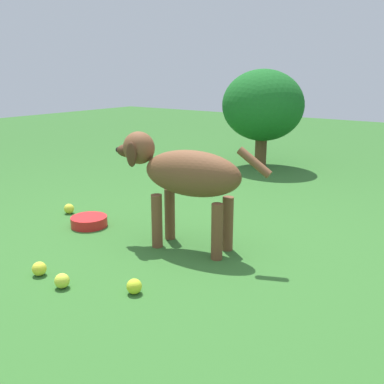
{
  "coord_description": "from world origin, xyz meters",
  "views": [
    {
      "loc": [
        1.33,
        -1.6,
        0.92
      ],
      "look_at": [
        0.03,
        0.18,
        0.31
      ],
      "focal_mm": 41.41,
      "sensor_mm": 36.0,
      "label": 1
    }
  ],
  "objects_px": {
    "tennis_ball_0": "(69,209)",
    "tennis_ball_1": "(39,269)",
    "tennis_ball_2": "(134,286)",
    "tennis_ball_3": "(62,281)",
    "water_bowl": "(89,221)",
    "dog": "(183,174)"
  },
  "relations": [
    {
      "from": "tennis_ball_1",
      "to": "tennis_ball_2",
      "type": "relative_size",
      "value": 1.0
    },
    {
      "from": "dog",
      "to": "water_bowl",
      "type": "relative_size",
      "value": 4.04
    },
    {
      "from": "dog",
      "to": "tennis_ball_2",
      "type": "relative_size",
      "value": 13.47
    },
    {
      "from": "tennis_ball_3",
      "to": "water_bowl",
      "type": "bearing_deg",
      "value": 130.65
    },
    {
      "from": "tennis_ball_0",
      "to": "water_bowl",
      "type": "bearing_deg",
      "value": -16.39
    },
    {
      "from": "tennis_ball_1",
      "to": "tennis_ball_2",
      "type": "distance_m",
      "value": 0.49
    },
    {
      "from": "dog",
      "to": "tennis_ball_1",
      "type": "xyz_separation_m",
      "value": [
        -0.32,
        -0.67,
        -0.37
      ]
    },
    {
      "from": "tennis_ball_3",
      "to": "water_bowl",
      "type": "distance_m",
      "value": 0.8
    },
    {
      "from": "tennis_ball_0",
      "to": "tennis_ball_1",
      "type": "bearing_deg",
      "value": -46.94
    },
    {
      "from": "tennis_ball_1",
      "to": "water_bowl",
      "type": "height_order",
      "value": "tennis_ball_1"
    },
    {
      "from": "tennis_ball_2",
      "to": "tennis_ball_3",
      "type": "xyz_separation_m",
      "value": [
        -0.29,
        -0.15,
        0.0
      ]
    },
    {
      "from": "tennis_ball_2",
      "to": "water_bowl",
      "type": "bearing_deg",
      "value": 150.62
    },
    {
      "from": "dog",
      "to": "tennis_ball_2",
      "type": "bearing_deg",
      "value": 96.85
    },
    {
      "from": "tennis_ball_2",
      "to": "tennis_ball_0",
      "type": "bearing_deg",
      "value": 153.87
    },
    {
      "from": "water_bowl",
      "to": "dog",
      "type": "bearing_deg",
      "value": 7.42
    },
    {
      "from": "dog",
      "to": "tennis_ball_3",
      "type": "height_order",
      "value": "dog"
    },
    {
      "from": "tennis_ball_1",
      "to": "tennis_ball_3",
      "type": "height_order",
      "value": "same"
    },
    {
      "from": "water_bowl",
      "to": "tennis_ball_0",
      "type": "bearing_deg",
      "value": 163.61
    },
    {
      "from": "water_bowl",
      "to": "tennis_ball_3",
      "type": "bearing_deg",
      "value": -49.35
    },
    {
      "from": "tennis_ball_1",
      "to": "water_bowl",
      "type": "distance_m",
      "value": 0.68
    },
    {
      "from": "dog",
      "to": "tennis_ball_2",
      "type": "distance_m",
      "value": 0.67
    },
    {
      "from": "tennis_ball_0",
      "to": "tennis_ball_1",
      "type": "relative_size",
      "value": 1.0
    }
  ]
}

